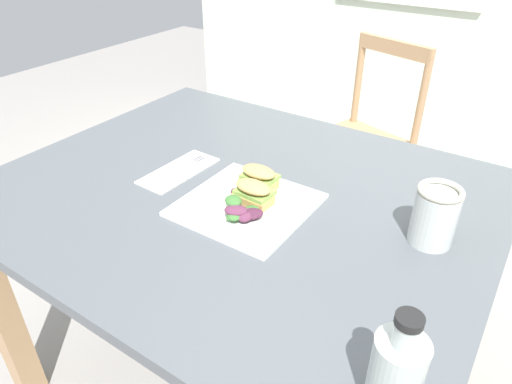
{
  "coord_description": "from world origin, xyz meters",
  "views": [
    {
      "loc": [
        0.5,
        -0.87,
        1.35
      ],
      "look_at": [
        -0.03,
        -0.09,
        0.76
      ],
      "focal_mm": 32.28,
      "sensor_mm": 36.0,
      "label": 1
    }
  ],
  "objects_px": {
    "plate_lunch": "(247,205)",
    "bottle_cold_brew": "(395,378)",
    "sandwich_half_back": "(259,177)",
    "mason_jar_iced_tea": "(434,218)",
    "fork_on_napkin": "(184,167)",
    "sandwich_half_front": "(253,192)",
    "chair_wooden_far": "(362,141)",
    "dining_table": "(240,225)"
  },
  "relations": [
    {
      "from": "sandwich_half_front",
      "to": "mason_jar_iced_tea",
      "type": "height_order",
      "value": "mason_jar_iced_tea"
    },
    {
      "from": "fork_on_napkin",
      "to": "chair_wooden_far",
      "type": "bearing_deg",
      "value": 83.02
    },
    {
      "from": "plate_lunch",
      "to": "mason_jar_iced_tea",
      "type": "bearing_deg",
      "value": 15.4
    },
    {
      "from": "plate_lunch",
      "to": "sandwich_half_back",
      "type": "bearing_deg",
      "value": 102.48
    },
    {
      "from": "sandwich_half_front",
      "to": "plate_lunch",
      "type": "bearing_deg",
      "value": -137.24
    },
    {
      "from": "plate_lunch",
      "to": "fork_on_napkin",
      "type": "xyz_separation_m",
      "value": [
        -0.25,
        0.05,
        0.0
      ]
    },
    {
      "from": "sandwich_half_back",
      "to": "sandwich_half_front",
      "type": "bearing_deg",
      "value": -66.38
    },
    {
      "from": "sandwich_half_front",
      "to": "sandwich_half_back",
      "type": "relative_size",
      "value": 1.0
    },
    {
      "from": "chair_wooden_far",
      "to": "fork_on_napkin",
      "type": "bearing_deg",
      "value": -96.98
    },
    {
      "from": "sandwich_half_back",
      "to": "chair_wooden_far",
      "type": "bearing_deg",
      "value": 95.96
    },
    {
      "from": "mason_jar_iced_tea",
      "to": "chair_wooden_far",
      "type": "bearing_deg",
      "value": 118.24
    },
    {
      "from": "sandwich_half_front",
      "to": "bottle_cold_brew",
      "type": "distance_m",
      "value": 0.55
    },
    {
      "from": "dining_table",
      "to": "fork_on_napkin",
      "type": "xyz_separation_m",
      "value": [
        -0.18,
        -0.0,
        0.12
      ]
    },
    {
      "from": "dining_table",
      "to": "fork_on_napkin",
      "type": "bearing_deg",
      "value": -179.02
    },
    {
      "from": "sandwich_half_back",
      "to": "mason_jar_iced_tea",
      "type": "distance_m",
      "value": 0.42
    },
    {
      "from": "bottle_cold_brew",
      "to": "fork_on_napkin",
      "type": "bearing_deg",
      "value": 152.93
    },
    {
      "from": "sandwich_half_front",
      "to": "mason_jar_iced_tea",
      "type": "bearing_deg",
      "value": 14.32
    },
    {
      "from": "dining_table",
      "to": "bottle_cold_brew",
      "type": "height_order",
      "value": "bottle_cold_brew"
    },
    {
      "from": "chair_wooden_far",
      "to": "sandwich_half_back",
      "type": "bearing_deg",
      "value": -84.04
    },
    {
      "from": "chair_wooden_far",
      "to": "fork_on_napkin",
      "type": "height_order",
      "value": "chair_wooden_far"
    },
    {
      "from": "mason_jar_iced_tea",
      "to": "bottle_cold_brew",
      "type": "bearing_deg",
      "value": -81.33
    },
    {
      "from": "chair_wooden_far",
      "to": "plate_lunch",
      "type": "xyz_separation_m",
      "value": [
        0.12,
        -1.08,
        0.3
      ]
    },
    {
      "from": "sandwich_half_back",
      "to": "bottle_cold_brew",
      "type": "xyz_separation_m",
      "value": [
        0.48,
        -0.39,
        0.03
      ]
    },
    {
      "from": "sandwich_half_front",
      "to": "sandwich_half_back",
      "type": "bearing_deg",
      "value": 113.62
    },
    {
      "from": "fork_on_napkin",
      "to": "bottle_cold_brew",
      "type": "bearing_deg",
      "value": -27.07
    },
    {
      "from": "fork_on_napkin",
      "to": "mason_jar_iced_tea",
      "type": "relative_size",
      "value": 1.41
    },
    {
      "from": "fork_on_napkin",
      "to": "bottle_cold_brew",
      "type": "distance_m",
      "value": 0.8
    },
    {
      "from": "fork_on_napkin",
      "to": "bottle_cold_brew",
      "type": "xyz_separation_m",
      "value": [
        0.71,
        -0.36,
        0.06
      ]
    },
    {
      "from": "sandwich_half_front",
      "to": "sandwich_half_back",
      "type": "distance_m",
      "value": 0.07
    },
    {
      "from": "fork_on_napkin",
      "to": "plate_lunch",
      "type": "bearing_deg",
      "value": -12.4
    },
    {
      "from": "plate_lunch",
      "to": "mason_jar_iced_tea",
      "type": "height_order",
      "value": "mason_jar_iced_tea"
    },
    {
      "from": "plate_lunch",
      "to": "sandwich_half_back",
      "type": "distance_m",
      "value": 0.09
    },
    {
      "from": "plate_lunch",
      "to": "bottle_cold_brew",
      "type": "bearing_deg",
      "value": -33.69
    },
    {
      "from": "fork_on_napkin",
      "to": "sandwich_half_front",
      "type": "bearing_deg",
      "value": -9.47
    },
    {
      "from": "fork_on_napkin",
      "to": "bottle_cold_brew",
      "type": "relative_size",
      "value": 1.02
    },
    {
      "from": "sandwich_half_back",
      "to": "fork_on_napkin",
      "type": "height_order",
      "value": "sandwich_half_back"
    },
    {
      "from": "plate_lunch",
      "to": "sandwich_half_front",
      "type": "height_order",
      "value": "sandwich_half_front"
    },
    {
      "from": "dining_table",
      "to": "sandwich_half_back",
      "type": "xyz_separation_m",
      "value": [
        0.05,
        0.02,
        0.15
      ]
    },
    {
      "from": "sandwich_half_front",
      "to": "bottle_cold_brew",
      "type": "height_order",
      "value": "bottle_cold_brew"
    },
    {
      "from": "plate_lunch",
      "to": "bottle_cold_brew",
      "type": "height_order",
      "value": "bottle_cold_brew"
    },
    {
      "from": "sandwich_half_front",
      "to": "fork_on_napkin",
      "type": "bearing_deg",
      "value": 170.53
    },
    {
      "from": "plate_lunch",
      "to": "fork_on_napkin",
      "type": "height_order",
      "value": "plate_lunch"
    }
  ]
}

